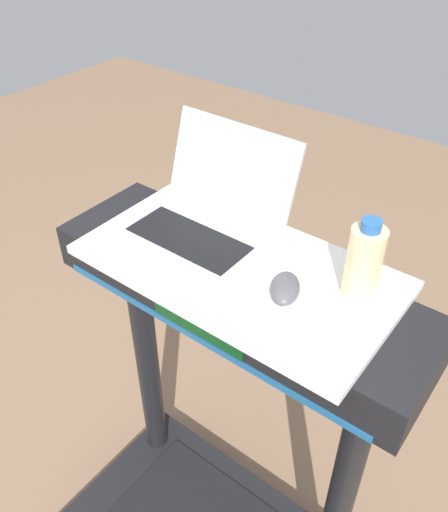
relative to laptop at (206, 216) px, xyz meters
The scene contains 4 objects.
desk_board 0.15m from the laptop, 20.41° to the right, with size 0.69×0.37×0.02m, color white.
laptop is the anchor object (origin of this frame).
computer_mouse 0.27m from the laptop, 15.34° to the right, with size 0.06×0.10×0.03m, color #4C4C51.
water_bottle 0.38m from the laptop, ahead, with size 0.07×0.07×0.18m.
Camera 1 is at (0.53, -0.04, 1.85)m, focal length 37.57 mm.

